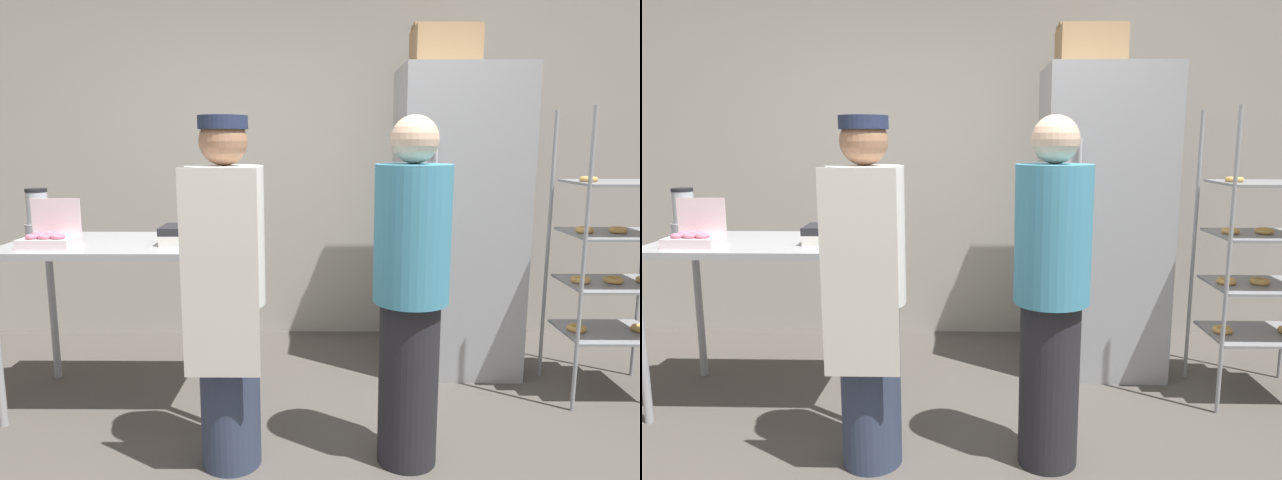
{
  "view_description": "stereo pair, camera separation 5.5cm",
  "coord_description": "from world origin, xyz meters",
  "views": [
    {
      "loc": [
        0.06,
        -2.03,
        1.48
      ],
      "look_at": [
        0.04,
        0.78,
        0.99
      ],
      "focal_mm": 32.0,
      "sensor_mm": 36.0,
      "label": 1
    },
    {
      "loc": [
        0.12,
        -2.03,
        1.48
      ],
      "look_at": [
        0.04,
        0.78,
        0.99
      ],
      "focal_mm": 32.0,
      "sensor_mm": 36.0,
      "label": 2
    }
  ],
  "objects": [
    {
      "name": "binder_stack",
      "position": [
        -0.66,
        1.04,
        0.98
      ],
      "size": [
        0.33,
        0.26,
        0.1
      ],
      "color": "silver",
      "rests_on": "prep_counter"
    },
    {
      "name": "person_customer",
      "position": [
        0.45,
        0.44,
        0.81
      ],
      "size": [
        0.34,
        0.34,
        1.59
      ],
      "color": "#232328",
      "rests_on": "ground_plane"
    },
    {
      "name": "baking_rack",
      "position": [
        1.74,
        1.19,
        0.81
      ],
      "size": [
        0.61,
        0.51,
        1.66
      ],
      "color": "#93969B",
      "rests_on": "ground_plane"
    },
    {
      "name": "donut_box",
      "position": [
        -1.38,
        0.92,
        0.98
      ],
      "size": [
        0.27,
        0.2,
        0.25
      ],
      "color": "silver",
      "rests_on": "prep_counter"
    },
    {
      "name": "refrigerator",
      "position": [
        0.92,
        1.62,
        0.97
      ],
      "size": [
        0.76,
        0.69,
        1.93
      ],
      "color": "#9EA0A5",
      "rests_on": "ground_plane"
    },
    {
      "name": "person_baker",
      "position": [
        -0.36,
        0.41,
        0.83
      ],
      "size": [
        0.34,
        0.35,
        1.59
      ],
      "color": "#333D56",
      "rests_on": "ground_plane"
    },
    {
      "name": "back_wall",
      "position": [
        0.0,
        2.33,
        1.49
      ],
      "size": [
        6.4,
        0.12,
        2.97
      ],
      "primitive_type": "cube",
      "color": "#ADA89E",
      "rests_on": "ground_plane"
    },
    {
      "name": "prep_counter",
      "position": [
        -1.07,
        1.07,
        0.83
      ],
      "size": [
        1.2,
        0.7,
        0.93
      ],
      "color": "#9EA0A5",
      "rests_on": "ground_plane"
    },
    {
      "name": "blender_pitcher",
      "position": [
        -1.56,
        1.17,
        1.06
      ],
      "size": [
        0.15,
        0.15,
        0.29
      ],
      "color": "#99999E",
      "rests_on": "prep_counter"
    },
    {
      "name": "cardboard_storage_box",
      "position": [
        0.82,
        1.71,
        2.06
      ],
      "size": [
        0.41,
        0.35,
        0.27
      ],
      "color": "tan",
      "rests_on": "refrigerator"
    }
  ]
}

